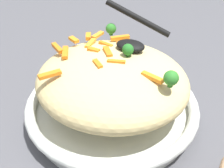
{
  "coord_description": "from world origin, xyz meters",
  "views": [
    {
      "loc": [
        -0.18,
        0.41,
        0.41
      ],
      "look_at": [
        0.0,
        0.0,
        0.08
      ],
      "focal_mm": 46.22,
      "sensor_mm": 36.0,
      "label": 1
    }
  ],
  "objects": [
    {
      "name": "pasta_mound",
      "position": [
        0.0,
        0.0,
        0.09
      ],
      "size": [
        0.29,
        0.27,
        0.1
      ],
      "primitive_type": "ellipsoid",
      "color": "#D1BA7A",
      "rests_on": "serving_bowl"
    },
    {
      "name": "ground_plane",
      "position": [
        0.0,
        0.0,
        0.0
      ],
      "size": [
        2.4,
        2.4,
        0.0
      ],
      "primitive_type": "plane",
      "color": "#4C4C51"
    },
    {
      "name": "carrot_piece_14",
      "position": [
        0.04,
        -0.05,
        0.14
      ],
      "size": [
        0.03,
        0.01,
        0.01
      ],
      "primitive_type": "cube",
      "rotation": [
        0.0,
        0.0,
        2.93
      ],
      "color": "orange",
      "rests_on": "pasta_mound"
    },
    {
      "name": "serving_bowl",
      "position": [
        0.0,
        0.0,
        0.03
      ],
      "size": [
        0.34,
        0.34,
        0.05
      ],
      "color": "silver",
      "rests_on": "ground_plane"
    },
    {
      "name": "carrot_piece_11",
      "position": [
        0.01,
        -0.08,
        0.14
      ],
      "size": [
        0.03,
        0.03,
        0.01
      ],
      "primitive_type": "cube",
      "rotation": [
        0.0,
        0.0,
        0.78
      ],
      "color": "orange",
      "rests_on": "pasta_mound"
    },
    {
      "name": "carrot_piece_10",
      "position": [
        0.02,
        -0.09,
        0.14
      ],
      "size": [
        0.04,
        0.03,
        0.01
      ],
      "primitive_type": "cube",
      "rotation": [
        0.0,
        0.0,
        3.83
      ],
      "color": "orange",
      "rests_on": "pasta_mound"
    },
    {
      "name": "carrot_piece_7",
      "position": [
        0.07,
        -0.05,
        0.14
      ],
      "size": [
        0.01,
        0.04,
        0.01
      ],
      "primitive_type": "cube",
      "rotation": [
        0.0,
        0.0,
        4.77
      ],
      "color": "orange",
      "rests_on": "pasta_mound"
    },
    {
      "name": "carrot_piece_4",
      "position": [
        -0.01,
        0.01,
        0.14
      ],
      "size": [
        0.03,
        0.02,
        0.01
      ],
      "primitive_type": "cube",
      "rotation": [
        0.0,
        0.0,
        3.41
      ],
      "color": "orange",
      "rests_on": "pasta_mound"
    },
    {
      "name": "carrot_piece_3",
      "position": [
        0.12,
        0.0,
        0.14
      ],
      "size": [
        0.04,
        0.03,
        0.01
      ],
      "primitive_type": "cube",
      "rotation": [
        0.0,
        0.0,
        5.69
      ],
      "color": "orange",
      "rests_on": "pasta_mound"
    },
    {
      "name": "carrot_piece_5",
      "position": [
        0.09,
        0.01,
        0.14
      ],
      "size": [
        0.03,
        0.04,
        0.01
      ],
      "primitive_type": "cube",
      "rotation": [
        0.0,
        0.0,
        2.08
      ],
      "color": "orange",
      "rests_on": "pasta_mound"
    },
    {
      "name": "carrot_piece_8",
      "position": [
        -0.08,
        0.02,
        0.14
      ],
      "size": [
        0.04,
        0.02,
        0.01
      ],
      "primitive_type": "cube",
      "rotation": [
        0.0,
        0.0,
        5.99
      ],
      "color": "orange",
      "rests_on": "pasta_mound"
    },
    {
      "name": "carrot_piece_9",
      "position": [
        0.08,
        0.08,
        0.14
      ],
      "size": [
        0.03,
        0.04,
        0.01
      ],
      "primitive_type": "cube",
      "rotation": [
        0.0,
        0.0,
        0.93
      ],
      "color": "orange",
      "rests_on": "pasta_mound"
    },
    {
      "name": "carrot_piece_12",
      "position": [
        0.02,
        -0.02,
        0.14
      ],
      "size": [
        0.03,
        0.03,
        0.01
      ],
      "primitive_type": "cube",
      "rotation": [
        0.0,
        0.0,
        2.25
      ],
      "color": "orange",
      "rests_on": "pasta_mound"
    },
    {
      "name": "broccoli_floret_0",
      "position": [
        0.05,
        -0.1,
        0.15
      ],
      "size": [
        0.02,
        0.02,
        0.03
      ],
      "color": "#296820",
      "rests_on": "pasta_mound"
    },
    {
      "name": "carrot_piece_13",
      "position": [
        0.05,
        -0.02,
        0.14
      ],
      "size": [
        0.02,
        0.01,
        0.01
      ],
      "primitive_type": "cube",
      "rotation": [
        0.0,
        0.0,
        6.2
      ],
      "color": "orange",
      "rests_on": "pasta_mound"
    },
    {
      "name": "broccoli_floret_1",
      "position": [
        -0.02,
        -0.02,
        0.15
      ],
      "size": [
        0.02,
        0.02,
        0.03
      ],
      "color": "#205B1C",
      "rests_on": "pasta_mound"
    },
    {
      "name": "carrot_piece_1",
      "position": [
        0.11,
        -0.05,
        0.14
      ],
      "size": [
        0.03,
        0.02,
        0.01
      ],
      "primitive_type": "cube",
      "rotation": [
        0.0,
        0.0,
        5.79
      ],
      "color": "orange",
      "rests_on": "pasta_mound"
    },
    {
      "name": "broccoli_floret_2",
      "position": [
        -0.12,
        0.03,
        0.15
      ],
      "size": [
        0.02,
        0.02,
        0.03
      ],
      "color": "#296820",
      "rests_on": "pasta_mound"
    },
    {
      "name": "serving_spoon",
      "position": [
        -0.01,
        -0.07,
        0.16
      ],
      "size": [
        0.14,
        0.1,
        0.07
      ],
      "color": "black",
      "rests_on": "pasta_mound"
    },
    {
      "name": "carrot_piece_6",
      "position": [
        0.08,
        -0.07,
        0.14
      ],
      "size": [
        0.02,
        0.03,
        0.01
      ],
      "primitive_type": "cube",
      "rotation": [
        0.0,
        0.0,
        2.04
      ],
      "color": "orange",
      "rests_on": "pasta_mound"
    },
    {
      "name": "carrot_piece_2",
      "position": [
        0.02,
        0.03,
        0.14
      ],
      "size": [
        0.03,
        0.02,
        0.01
      ],
      "primitive_type": "cube",
      "rotation": [
        0.0,
        0.0,
        5.58
      ],
      "color": "orange",
      "rests_on": "pasta_mound"
    },
    {
      "name": "carrot_piece_0",
      "position": [
        0.07,
        -0.09,
        0.14
      ],
      "size": [
        0.02,
        0.03,
        0.01
      ],
      "primitive_type": "cube",
      "rotation": [
        0.0,
        0.0,
        1.39
      ],
      "color": "orange",
      "rests_on": "pasta_mound"
    }
  ]
}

